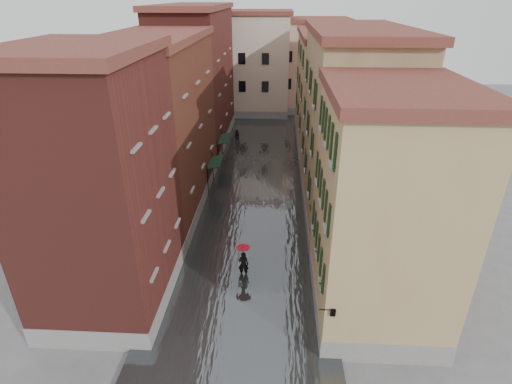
# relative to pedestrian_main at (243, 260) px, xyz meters

# --- Properties ---
(ground) EXTENTS (120.00, 120.00, 0.00)m
(ground) POSITION_rel_pedestrian_main_xyz_m (0.09, -0.02, -1.19)
(ground) COLOR #5D5C5F
(ground) RESTS_ON ground
(floodwater) EXTENTS (10.00, 60.00, 0.20)m
(floodwater) POSITION_rel_pedestrian_main_xyz_m (0.09, 12.98, -1.09)
(floodwater) COLOR #3E4345
(floodwater) RESTS_ON ground
(building_left_near) EXTENTS (6.00, 8.00, 13.00)m
(building_left_near) POSITION_rel_pedestrian_main_xyz_m (-6.91, -2.02, 5.31)
(building_left_near) COLOR maroon
(building_left_near) RESTS_ON ground
(building_left_mid) EXTENTS (6.00, 14.00, 12.50)m
(building_left_mid) POSITION_rel_pedestrian_main_xyz_m (-6.91, 8.98, 5.06)
(building_left_mid) COLOR #59281C
(building_left_mid) RESTS_ON ground
(building_left_far) EXTENTS (6.00, 16.00, 14.00)m
(building_left_far) POSITION_rel_pedestrian_main_xyz_m (-6.91, 23.98, 5.81)
(building_left_far) COLOR maroon
(building_left_far) RESTS_ON ground
(building_right_near) EXTENTS (6.00, 8.00, 11.50)m
(building_right_near) POSITION_rel_pedestrian_main_xyz_m (7.09, -2.02, 4.56)
(building_right_near) COLOR tan
(building_right_near) RESTS_ON ground
(building_right_mid) EXTENTS (6.00, 14.00, 13.00)m
(building_right_mid) POSITION_rel_pedestrian_main_xyz_m (7.09, 8.98, 5.31)
(building_right_mid) COLOR tan
(building_right_mid) RESTS_ON ground
(building_right_far) EXTENTS (6.00, 16.00, 11.50)m
(building_right_far) POSITION_rel_pedestrian_main_xyz_m (7.09, 23.98, 4.56)
(building_right_far) COLOR tan
(building_right_far) RESTS_ON ground
(building_end_cream) EXTENTS (12.00, 9.00, 13.00)m
(building_end_cream) POSITION_rel_pedestrian_main_xyz_m (-2.91, 37.98, 5.31)
(building_end_cream) COLOR beige
(building_end_cream) RESTS_ON ground
(building_end_pink) EXTENTS (10.00, 9.00, 12.00)m
(building_end_pink) POSITION_rel_pedestrian_main_xyz_m (6.09, 39.98, 4.81)
(building_end_pink) COLOR tan
(building_end_pink) RESTS_ON ground
(awning_near) EXTENTS (1.09, 2.83, 2.80)m
(awning_near) POSITION_rel_pedestrian_main_xyz_m (-3.40, 11.94, 1.27)
(awning_near) COLOR black
(awning_near) RESTS_ON ground
(awning_far) EXTENTS (1.09, 3.23, 2.80)m
(awning_far) POSITION_rel_pedestrian_main_xyz_m (-3.40, 18.15, 1.28)
(awning_far) COLOR black
(awning_far) RESTS_ON ground
(wall_lantern) EXTENTS (0.71, 0.22, 0.35)m
(wall_lantern) POSITION_rel_pedestrian_main_xyz_m (4.42, -6.02, 1.82)
(wall_lantern) COLOR black
(wall_lantern) RESTS_ON ground
(window_planters) EXTENTS (0.59, 10.94, 0.84)m
(window_planters) POSITION_rel_pedestrian_main_xyz_m (4.21, 0.45, 2.32)
(window_planters) COLOR #925D2F
(window_planters) RESTS_ON ground
(pedestrian_main) EXTENTS (0.86, 0.86, 2.06)m
(pedestrian_main) POSITION_rel_pedestrian_main_xyz_m (0.00, 0.00, 0.00)
(pedestrian_main) COLOR black
(pedestrian_main) RESTS_ON ground
(pedestrian_far) EXTENTS (0.93, 0.80, 1.65)m
(pedestrian_far) POSITION_rel_pedestrian_main_xyz_m (-2.69, 23.74, -0.37)
(pedestrian_far) COLOR black
(pedestrian_far) RESTS_ON ground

